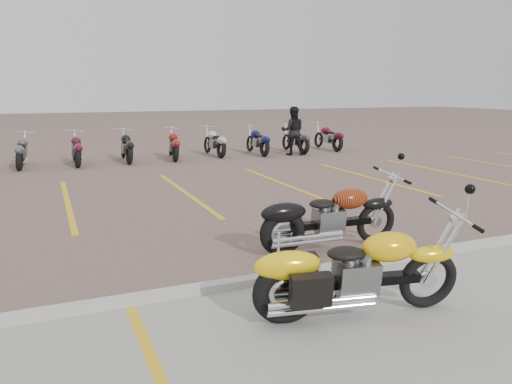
% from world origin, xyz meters
% --- Properties ---
extents(ground, '(100.00, 100.00, 0.00)m').
position_xyz_m(ground, '(0.00, 0.00, 0.00)').
color(ground, '#6F574F').
rests_on(ground, ground).
extents(concrete_apron, '(60.00, 5.00, 0.01)m').
position_xyz_m(concrete_apron, '(0.00, -4.50, 0.01)').
color(concrete_apron, '#9E9B93').
rests_on(concrete_apron, ground).
extents(curb, '(60.00, 0.18, 0.12)m').
position_xyz_m(curb, '(0.00, -2.00, 0.06)').
color(curb, '#ADAAA3').
rests_on(curb, ground).
extents(parking_stripes, '(38.00, 5.50, 0.01)m').
position_xyz_m(parking_stripes, '(0.00, 4.00, 0.00)').
color(parking_stripes, gold).
rests_on(parking_stripes, ground).
extents(yellow_cruiser, '(2.36, 0.59, 0.98)m').
position_xyz_m(yellow_cruiser, '(-0.07, -3.23, 0.49)').
color(yellow_cruiser, black).
rests_on(yellow_cruiser, ground).
extents(flame_cruiser, '(2.36, 0.36, 0.97)m').
position_xyz_m(flame_cruiser, '(0.88, -1.08, 0.48)').
color(flame_cruiser, black).
rests_on(flame_cruiser, ground).
extents(person_b, '(1.08, 0.97, 1.83)m').
position_xyz_m(person_b, '(5.65, 9.38, 0.92)').
color(person_b, black).
rests_on(person_b, ground).
extents(bg_bike_row, '(18.90, 2.03, 1.10)m').
position_xyz_m(bg_bike_row, '(-1.33, 10.17, 0.55)').
color(bg_bike_row, black).
rests_on(bg_bike_row, ground).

